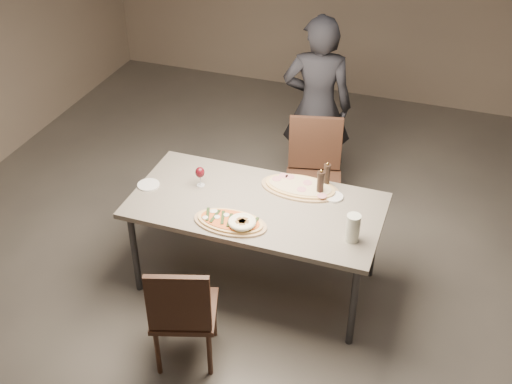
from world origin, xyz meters
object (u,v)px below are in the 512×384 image
(pepper_mill_left, at_px, (327,175))
(diner, at_px, (317,107))
(zucchini_pizza, at_px, (230,222))
(bread_basket, at_px, (242,224))
(chair_near, at_px, (182,311))
(carafe, at_px, (353,228))
(dining_table, at_px, (256,210))
(chair_far, at_px, (314,169))
(ham_pizza, at_px, (300,187))

(pepper_mill_left, bearing_deg, diner, 108.57)
(zucchini_pizza, bearing_deg, bread_basket, -14.37)
(pepper_mill_left, bearing_deg, chair_near, -114.75)
(bread_basket, distance_m, chair_near, 0.70)
(diner, bearing_deg, pepper_mill_left, 96.57)
(carafe, bearing_deg, dining_table, 166.56)
(zucchini_pizza, relative_size, diner, 0.31)
(bread_basket, relative_size, carafe, 0.96)
(zucchini_pizza, relative_size, bread_basket, 2.74)
(bread_basket, height_order, chair_far, chair_far)
(pepper_mill_left, bearing_deg, ham_pizza, -149.84)
(ham_pizza, xyz_separation_m, pepper_mill_left, (0.17, 0.10, 0.08))
(ham_pizza, distance_m, chair_near, 1.29)
(ham_pizza, distance_m, carafe, 0.67)
(carafe, bearing_deg, pepper_mill_left, 119.60)
(chair_far, xyz_separation_m, diner, (-0.13, 0.53, 0.29))
(bread_basket, height_order, pepper_mill_left, pepper_mill_left)
(carafe, distance_m, chair_near, 1.22)
(dining_table, relative_size, chair_near, 2.06)
(dining_table, height_order, pepper_mill_left, pepper_mill_left)
(bread_basket, bearing_deg, carafe, 9.87)
(chair_far, bearing_deg, zucchini_pizza, 62.63)
(pepper_mill_left, relative_size, carafe, 1.04)
(bread_basket, relative_size, chair_near, 0.22)
(dining_table, height_order, chair_near, chair_near)
(diner, bearing_deg, bread_basket, 75.90)
(dining_table, xyz_separation_m, chair_far, (0.20, 0.88, -0.15))
(zucchini_pizza, relative_size, pepper_mill_left, 2.52)
(dining_table, xyz_separation_m, zucchini_pizza, (-0.09, -0.28, 0.07))
(diner, bearing_deg, dining_table, 75.20)
(bread_basket, bearing_deg, pepper_mill_left, 58.92)
(carafe, height_order, diner, diner)
(chair_far, relative_size, diner, 0.58)
(carafe, relative_size, chair_far, 0.20)
(bread_basket, distance_m, carafe, 0.74)
(pepper_mill_left, relative_size, chair_near, 0.24)
(zucchini_pizza, relative_size, chair_near, 0.60)
(chair_near, distance_m, chair_far, 1.83)
(chair_far, bearing_deg, carafe, 103.39)
(carafe, relative_size, diner, 0.12)
(carafe, bearing_deg, zucchini_pizza, -172.79)
(zucchini_pizza, bearing_deg, chair_near, -99.33)
(diner, bearing_deg, chair_far, 91.76)
(bread_basket, bearing_deg, chair_near, -106.83)
(dining_table, distance_m, chair_near, 0.95)
(pepper_mill_left, xyz_separation_m, chair_near, (-0.59, -1.29, -0.36))
(carafe, bearing_deg, chair_near, -141.08)
(bread_basket, xyz_separation_m, chair_near, (-0.18, -0.61, -0.30))
(pepper_mill_left, bearing_deg, dining_table, -137.67)
(ham_pizza, height_order, chair_far, chair_far)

